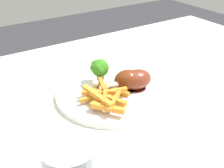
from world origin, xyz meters
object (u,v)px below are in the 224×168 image
(broccoli_floret_front, at_px, (99,68))
(chicken_drumstick_near, at_px, (126,80))
(chicken_drumstick_far, at_px, (136,80))
(dinner_plate, at_px, (112,93))
(carrot_fries_pile, at_px, (104,96))
(dining_table, at_px, (127,118))

(broccoli_floret_front, xyz_separation_m, chicken_drumstick_near, (-0.04, 0.06, -0.02))
(broccoli_floret_front, relative_size, chicken_drumstick_far, 0.49)
(dinner_plate, distance_m, carrot_fries_pile, 0.06)
(chicken_drumstick_near, bearing_deg, dining_table, -137.01)
(dining_table, distance_m, chicken_drumstick_near, 0.14)
(dinner_plate, xyz_separation_m, carrot_fries_pile, (0.04, 0.03, 0.02))
(dining_table, height_order, chicken_drumstick_near, chicken_drumstick_near)
(chicken_drumstick_near, distance_m, chicken_drumstick_far, 0.02)
(dinner_plate, relative_size, broccoli_floret_front, 4.15)
(broccoli_floret_front, bearing_deg, dining_table, 150.56)
(dining_table, bearing_deg, broccoli_floret_front, -29.44)
(carrot_fries_pile, bearing_deg, dining_table, -156.14)
(dining_table, relative_size, dinner_plate, 4.59)
(dining_table, xyz_separation_m, broccoli_floret_front, (0.06, -0.04, 0.15))
(carrot_fries_pile, bearing_deg, broccoli_floret_front, -114.18)
(dining_table, xyz_separation_m, chicken_drumstick_near, (0.02, 0.02, 0.14))
(dinner_plate, relative_size, carrot_fries_pile, 1.69)
(broccoli_floret_front, distance_m, carrot_fries_pile, 0.09)
(dining_table, height_order, carrot_fries_pile, carrot_fries_pile)
(broccoli_floret_front, bearing_deg, carrot_fries_pile, 65.82)
(broccoli_floret_front, height_order, chicken_drumstick_near, broccoli_floret_front)
(dining_table, relative_size, chicken_drumstick_far, 9.26)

